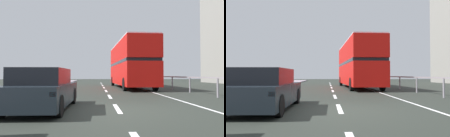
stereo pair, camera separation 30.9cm
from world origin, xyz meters
The scene contains 5 objects.
ground_plane centered at (0.00, 0.00, -0.05)m, with size 75.39×120.00×0.10m, color #272C26.
lane_paint_markings centered at (1.91, 8.20, 0.00)m, with size 3.28×46.00×0.01m.
bridge_side_railing centered at (5.62, 9.00, 0.87)m, with size 0.10×42.00×1.08m.
double_decker_bus_red centered at (2.44, 13.20, 2.24)m, with size 2.90×11.56×4.17m.
hatchback_car_near centered at (-2.55, 0.29, 0.68)m, with size 1.90×4.49×1.41m.
Camera 2 is at (-0.45, -7.62, 1.18)m, focal length 36.04 mm.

